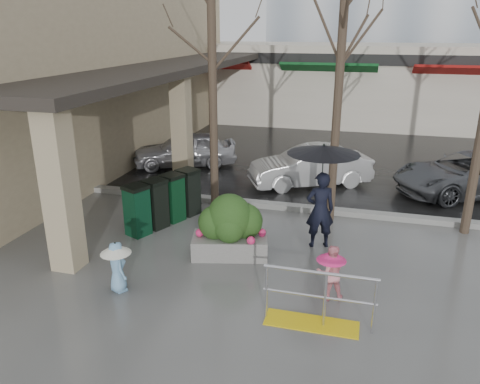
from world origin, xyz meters
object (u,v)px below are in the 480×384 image
at_px(news_boxes, 164,201).
at_px(woman, 322,182).
at_px(car_a, 185,149).
at_px(car_b, 310,166).
at_px(car_c, 469,174).
at_px(tree_midwest, 344,8).
at_px(child_blue, 117,262).
at_px(tree_west, 211,15).
at_px(child_pink, 331,269).
at_px(planter, 230,227).
at_px(handrail, 316,305).

bearing_deg(news_boxes, woman, 19.75).
relative_size(car_a, car_b, 0.97).
xyz_separation_m(woman, car_c, (3.99, 4.82, -0.94)).
distance_m(woman, car_a, 7.73).
xyz_separation_m(tree_midwest, car_b, (-0.88, 2.70, -4.60)).
distance_m(woman, car_c, 6.33).
distance_m(tree_midwest, child_blue, 7.51).
bearing_deg(tree_west, news_boxes, -122.38).
height_order(tree_midwest, car_b, tree_midwest).
xyz_separation_m(tree_midwest, car_a, (-5.55, 3.72, -4.60)).
distance_m(tree_midwest, car_c, 6.77).
relative_size(child_pink, planter, 0.60).
relative_size(woman, planter, 1.36).
distance_m(child_blue, news_boxes, 3.30).
bearing_deg(handrail, planter, 135.08).
relative_size(car_b, car_c, 0.84).
xyz_separation_m(child_blue, car_c, (7.49, 7.80, 0.02)).
bearing_deg(car_b, car_c, 67.62).
bearing_deg(woman, planter, 8.88).
bearing_deg(news_boxes, tree_west, 81.61).
bearing_deg(tree_midwest, car_c, 38.86).
distance_m(child_blue, planter, 2.60).
bearing_deg(car_a, child_pink, 13.94).
bearing_deg(tree_west, car_b, 49.33).
xyz_separation_m(tree_midwest, child_pink, (0.32, -3.90, -4.63)).
bearing_deg(car_b, child_blue, -47.79).
distance_m(child_pink, car_b, 6.70).
xyz_separation_m(child_pink, car_a, (-5.87, 7.62, 0.03)).
bearing_deg(tree_midwest, child_blue, -127.74).
height_order(planter, car_c, planter).
bearing_deg(planter, child_pink, -28.06).
xyz_separation_m(child_blue, news_boxes, (-0.47, 3.27, 0.02)).
bearing_deg(handrail, child_pink, 80.23).
bearing_deg(woman, car_a, -63.94).
relative_size(planter, car_b, 0.47).
distance_m(tree_midwest, woman, 4.04).
height_order(tree_midwest, planter, tree_midwest).
xyz_separation_m(news_boxes, car_c, (7.96, 4.53, 0.00)).
bearing_deg(tree_west, car_a, 122.32).
bearing_deg(tree_midwest, tree_west, -180.00).
xyz_separation_m(tree_west, child_pink, (3.52, -3.90, -4.48)).
distance_m(handrail, planter, 3.02).
xyz_separation_m(tree_west, news_boxes, (-0.90, -1.41, -4.45)).
xyz_separation_m(tree_west, car_b, (2.32, 2.70, -4.45)).
distance_m(handrail, car_c, 8.74).
bearing_deg(child_pink, child_blue, -4.20).
bearing_deg(child_blue, woman, -98.86).
bearing_deg(child_pink, car_b, -95.16).
bearing_deg(car_b, car_a, -129.79).
bearing_deg(tree_midwest, woman, -94.16).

